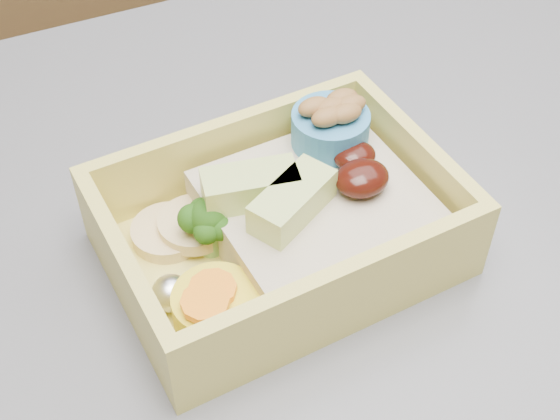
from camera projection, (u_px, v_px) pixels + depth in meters
name	position (u px, v px, depth m)	size (l,w,h in m)	color
bento_box	(287.00, 219.00, 0.46)	(0.21, 0.16, 0.07)	#D9C959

